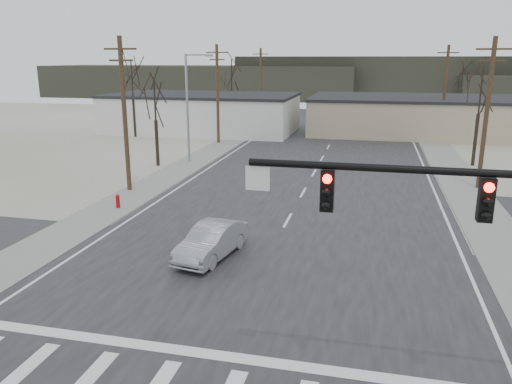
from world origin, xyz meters
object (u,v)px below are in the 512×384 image
car_far_a (365,125)px  car_far_b (320,122)px  sedan_crossing (212,241)px  fire_hydrant (118,201)px

car_far_a → car_far_b: bearing=-40.6°
car_far_a → car_far_b: (-5.75, 2.97, -0.12)m
sedan_crossing → fire_hydrant: bearing=153.1°
sedan_crossing → car_far_b: (0.01, 44.72, -0.04)m
fire_hydrant → sedan_crossing: sedan_crossing is taller
fire_hydrant → car_far_b: size_ratio=0.21×
sedan_crossing → car_far_a: car_far_a is taller
fire_hydrant → sedan_crossing: (7.78, -5.92, 0.34)m
car_far_b → car_far_a: bearing=-25.7°
car_far_a → sedan_crossing: bearing=68.9°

